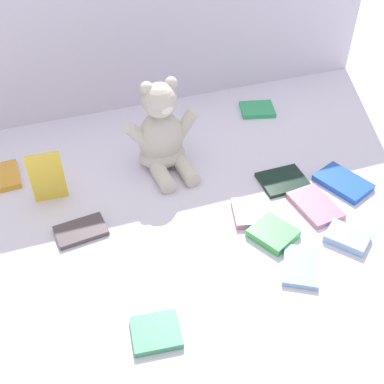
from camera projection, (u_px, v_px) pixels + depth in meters
name	position (u px, v px, depth m)	size (l,w,h in m)	color
ground_plane	(179.00, 197.00, 1.23)	(3.20, 3.20, 0.00)	silver
backdrop_drape	(126.00, 14.00, 1.36)	(1.52, 0.03, 0.58)	silver
teddy_bear	(163.00, 136.00, 1.27)	(0.21, 0.19, 0.25)	beige
book_case_0	(156.00, 332.00, 0.93)	(0.08, 0.09, 0.01)	#419066
book_case_1	(283.00, 181.00, 1.26)	(0.10, 0.12, 0.01)	black
book_case_3	(47.00, 177.00, 1.18)	(0.08, 0.01, 0.14)	yellow
book_case_4	(273.00, 233.00, 1.12)	(0.09, 0.09, 0.02)	green
book_case_5	(81.00, 231.00, 1.13)	(0.07, 0.11, 0.01)	#4B4044
book_case_6	(347.00, 237.00, 1.11)	(0.07, 0.09, 0.02)	#8DB0E7
book_case_7	(248.00, 213.00, 1.17)	(0.07, 0.09, 0.02)	#B66B8E
book_case_8	(257.00, 109.00, 1.51)	(0.09, 0.10, 0.01)	#33A163
book_case_9	(343.00, 182.00, 1.26)	(0.09, 0.13, 0.02)	blue
book_case_10	(5.00, 176.00, 1.27)	(0.07, 0.11, 0.02)	gold
book_case_11	(301.00, 266.00, 1.05)	(0.07, 0.11, 0.01)	#7FA7CD
book_case_12	(315.00, 205.00, 1.19)	(0.08, 0.13, 0.01)	#BB6F86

